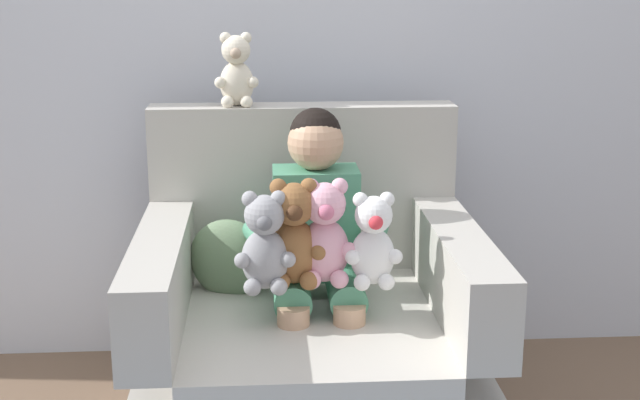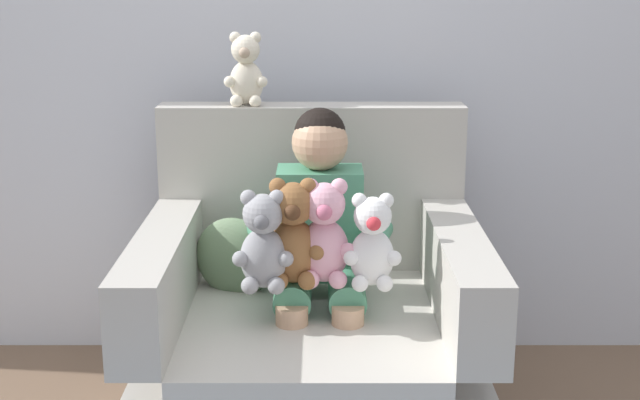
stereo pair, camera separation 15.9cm
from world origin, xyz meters
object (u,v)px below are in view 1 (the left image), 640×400
Objects in this scene: seated_child at (317,233)px; plush_pink at (325,235)px; plush_brown at (294,236)px; plush_white at (373,242)px; plush_cream_on_backrest at (236,72)px; throw_pillow at (230,260)px; armchair at (309,334)px; plush_grey at (265,245)px.

seated_child is 0.15m from plush_pink.
plush_white is at bearing -15.08° from plush_brown.
plush_pink reaches higher than plush_white.
seated_child is 0.18m from plush_brown.
plush_cream_on_backrest is (-0.39, 0.50, 0.42)m from plush_white.
plush_brown is 0.36m from throw_pillow.
armchair is at bearing -28.91° from throw_pillow.
plush_cream_on_backrest reaches higher than throw_pillow.
plush_pink is 1.30× the size of plush_cream_on_backrest.
plush_white is at bearing -56.83° from seated_child.
armchair is 0.40m from plush_grey.
plush_white is 0.14m from plush_pink.
plush_pink is 0.40m from throw_pillow.
throw_pillow is (-0.27, 0.10, -0.11)m from seated_child.
throw_pillow is at bearing -81.68° from plush_cream_on_backrest.
seated_child is at bearing 116.83° from plush_white.
plush_cream_on_backrest is (-0.24, 0.32, 0.45)m from seated_child.
throw_pillow is (-0.42, 0.28, -0.14)m from plush_white.
armchair is 3.86× the size of throw_pillow.
throw_pillow is at bearing 153.37° from seated_child.
plush_brown is 1.01× the size of plush_pink.
seated_child is 0.23m from plush_white.
plush_cream_on_backrest is at bearing 130.75° from plush_pink.
seated_child is 2.87× the size of plush_grey.
plush_grey is (-0.16, -0.20, 0.03)m from seated_child.
plush_cream_on_backrest is at bearing 95.83° from plush_grey.
plush_white is 0.95× the size of plush_grey.
armchair reaches higher than plush_pink.
throw_pillow is at bearing 107.49° from plush_grey.
plush_brown is 0.65m from plush_cream_on_backrest.
seated_child is at bearing -20.25° from throw_pillow.
armchair is 0.37m from plush_pink.
plush_white is at bearing 0.61° from plush_pink.
armchair is 0.38m from plush_brown.
plush_white is 1.05× the size of throw_pillow.
armchair is 0.34m from throw_pillow.
plush_grey is at bearing -151.81° from plush_pink.
plush_white is 0.88× the size of plush_brown.
plush_pink is at bearing 155.19° from plush_white.
plush_grey is 1.21× the size of plush_cream_on_backrest.
throw_pillow is at bearing 151.20° from plush_pink.
plush_cream_on_backrest is at bearing 99.24° from plush_brown.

